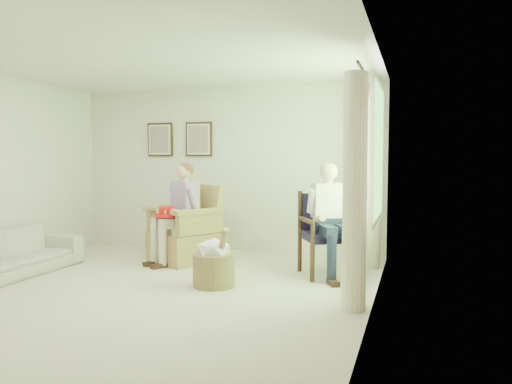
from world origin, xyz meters
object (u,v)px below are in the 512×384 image
(sofa, at_px, (11,254))
(red_hat, at_px, (167,213))
(hatbox, at_px, (214,262))
(wood_armchair, at_px, (330,230))
(person_dark, at_px, (328,211))
(person_wicker, at_px, (181,206))
(wicker_armchair, at_px, (186,237))

(sofa, xyz_separation_m, red_hat, (1.58, 1.17, 0.44))
(sofa, distance_m, hatbox, 2.66)
(wood_armchair, distance_m, person_dark, 0.31)
(person_wicker, height_order, person_dark, person_dark)
(wicker_armchair, relative_size, hatbox, 1.52)
(wicker_armchair, relative_size, red_hat, 3.13)
(person_dark, height_order, hatbox, person_dark)
(wood_armchair, distance_m, hatbox, 1.58)
(wood_armchair, xyz_separation_m, person_dark, (0.00, -0.17, 0.26))
(wicker_armchair, xyz_separation_m, red_hat, (-0.13, -0.31, 0.38))
(person_dark, relative_size, hatbox, 1.94)
(sofa, distance_m, person_wicker, 2.24)
(person_dark, relative_size, red_hat, 3.99)
(sofa, height_order, person_dark, person_dark)
(wood_armchair, xyz_separation_m, red_hat, (-2.24, -0.16, 0.16))
(wicker_armchair, xyz_separation_m, sofa, (-1.71, -1.48, -0.07))
(red_hat, xyz_separation_m, hatbox, (1.06, -0.86, -0.44))
(person_dark, bearing_deg, wood_armchair, 61.79)
(person_wicker, height_order, hatbox, person_wicker)
(wood_armchair, xyz_separation_m, hatbox, (-1.18, -1.02, -0.28))
(sofa, distance_m, red_hat, 2.02)
(wicker_armchair, xyz_separation_m, person_wicker, (0.00, -0.14, 0.46))
(red_hat, bearing_deg, hatbox, -39.17)
(wicker_armchair, bearing_deg, person_dark, 21.06)
(sofa, bearing_deg, person_wicker, -51.94)
(sofa, bearing_deg, wicker_armchair, -49.06)
(sofa, bearing_deg, red_hat, -53.49)
(sofa, relative_size, red_hat, 5.49)
(red_hat, bearing_deg, person_wicker, 52.61)
(wicker_armchair, relative_size, person_wicker, 0.79)
(wood_armchair, relative_size, sofa, 0.53)
(wicker_armchair, bearing_deg, person_wicker, -60.20)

